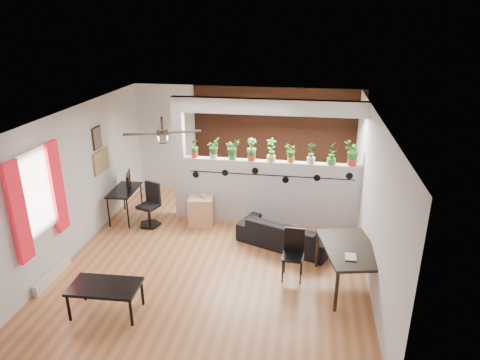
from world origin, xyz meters
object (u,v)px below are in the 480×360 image
object	(u,v)px
potted_plant_8	(353,153)
cup	(203,195)
potted_plant_0	(195,148)
office_chair	(150,208)
coffee_table	(105,288)
potted_plant_3	(252,149)
potted_plant_1	(213,148)
computer_desk	(124,192)
dining_table	(350,252)
folding_chair	(294,249)
potted_plant_4	(271,149)
ceiling_fan	(163,134)
potted_plant_2	(232,149)
cube_shelf	(201,211)
potted_plant_5	(291,152)
potted_plant_7	(332,152)
sofa	(285,233)
potted_plant_6	(311,152)

from	to	relation	value
potted_plant_8	cup	distance (m)	3.09
potted_plant_0	office_chair	distance (m)	1.53
cup	coffee_table	size ratio (longest dim) A/B	0.11
potted_plant_3	potted_plant_1	bearing A→B (deg)	-180.00
cup	computer_desk	bearing A→B (deg)	180.00
potted_plant_8	dining_table	world-z (taller)	potted_plant_8
folding_chair	potted_plant_4	bearing A→B (deg)	106.34
ceiling_fan	dining_table	bearing A→B (deg)	-5.92
dining_table	potted_plant_8	bearing A→B (deg)	86.48
potted_plant_3	office_chair	xyz separation A→B (m)	(-2.02, -0.55, -1.19)
potted_plant_1	folding_chair	bearing A→B (deg)	-48.10
potted_plant_2	cup	distance (m)	1.13
potted_plant_0	cube_shelf	distance (m)	1.31
cup	office_chair	xyz separation A→B (m)	(-1.07, -0.21, -0.26)
potted_plant_1	potted_plant_5	world-z (taller)	potted_plant_1
potted_plant_4	cube_shelf	bearing A→B (deg)	-166.31
potted_plant_3	cup	size ratio (longest dim) A/B	3.87
potted_plant_2	cup	size ratio (longest dim) A/B	3.66
potted_plant_0	computer_desk	world-z (taller)	potted_plant_0
potted_plant_2	folding_chair	distance (m)	2.62
potted_plant_7	dining_table	distance (m)	2.34
potted_plant_3	sofa	world-z (taller)	potted_plant_3
cube_shelf	dining_table	world-z (taller)	dining_table
sofa	computer_desk	world-z (taller)	computer_desk
potted_plant_1	ceiling_fan	bearing A→B (deg)	-102.98
potted_plant_1	potted_plant_6	xyz separation A→B (m)	(1.98, 0.00, 0.01)
dining_table	potted_plant_1	bearing A→B (deg)	141.23
sofa	cube_shelf	xyz separation A→B (m)	(-1.78, 0.61, 0.05)
potted_plant_7	sofa	bearing A→B (deg)	-130.06
potted_plant_2	potted_plant_8	bearing A→B (deg)	-0.00
potted_plant_4	office_chair	distance (m)	2.76
potted_plant_3	potted_plant_6	xyz separation A→B (m)	(1.19, 0.00, -0.01)
sofa	cup	size ratio (longest dim) A/B	14.43
office_chair	folding_chair	xyz separation A→B (m)	(2.99, -1.41, 0.11)
potted_plant_0	folding_chair	world-z (taller)	potted_plant_0
potted_plant_5	dining_table	xyz separation A→B (m)	(1.05, -2.12, -0.93)
ceiling_fan	office_chair	world-z (taller)	ceiling_fan
computer_desk	potted_plant_3	bearing A→B (deg)	7.30
coffee_table	potted_plant_1	bearing A→B (deg)	75.23
office_chair	sofa	bearing A→B (deg)	-8.07
sofa	potted_plant_0	bearing A→B (deg)	-4.31
potted_plant_1	office_chair	xyz separation A→B (m)	(-1.23, -0.55, -1.17)
potted_plant_5	potted_plant_2	bearing A→B (deg)	180.00
ceiling_fan	potted_plant_4	distance (m)	2.51
potted_plant_5	folding_chair	size ratio (longest dim) A/B	0.46
potted_plant_1	potted_plant_8	distance (m)	2.77
potted_plant_7	office_chair	size ratio (longest dim) A/B	0.52
potted_plant_2	cube_shelf	world-z (taller)	potted_plant_2
potted_plant_1	cup	bearing A→B (deg)	-115.32
cube_shelf	coffee_table	xyz separation A→B (m)	(-0.67, -3.01, 0.11)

